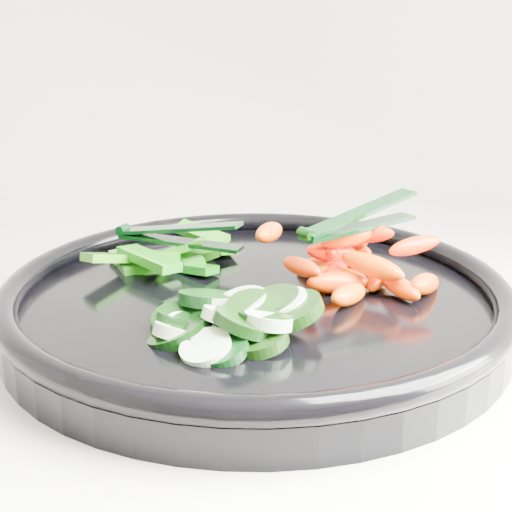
{
  "coord_description": "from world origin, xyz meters",
  "views": [
    {
      "loc": [
        0.01,
        1.13,
        1.15
      ],
      "look_at": [
        -0.02,
        1.62,
        0.99
      ],
      "focal_mm": 50.0,
      "sensor_mm": 36.0,
      "label": 1
    }
  ],
  "objects": [
    {
      "name": "veggie_tray",
      "position": [
        -0.02,
        1.62,
        0.95
      ],
      "size": [
        0.48,
        0.48,
        0.04
      ],
      "color": "black",
      "rests_on": "counter"
    },
    {
      "name": "cucumber_pile",
      "position": [
        -0.04,
        1.55,
        0.96
      ],
      "size": [
        0.12,
        0.11,
        0.04
      ],
      "color": "black",
      "rests_on": "veggie_tray"
    },
    {
      "name": "carrot_pile",
      "position": [
        0.05,
        1.65,
        0.97
      ],
      "size": [
        0.15,
        0.15,
        0.05
      ],
      "color": "#F05600",
      "rests_on": "veggie_tray"
    },
    {
      "name": "pepper_pile",
      "position": [
        -0.1,
        1.68,
        0.96
      ],
      "size": [
        0.12,
        0.12,
        0.03
      ],
      "color": "#176609",
      "rests_on": "veggie_tray"
    },
    {
      "name": "tong_carrot",
      "position": [
        0.05,
        1.65,
        1.0
      ],
      "size": [
        0.1,
        0.08,
        0.02
      ],
      "color": "black",
      "rests_on": "carrot_pile"
    },
    {
      "name": "tong_pepper",
      "position": [
        -0.09,
        1.69,
        0.98
      ],
      "size": [
        0.11,
        0.05,
        0.02
      ],
      "color": "black",
      "rests_on": "pepper_pile"
    }
  ]
}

